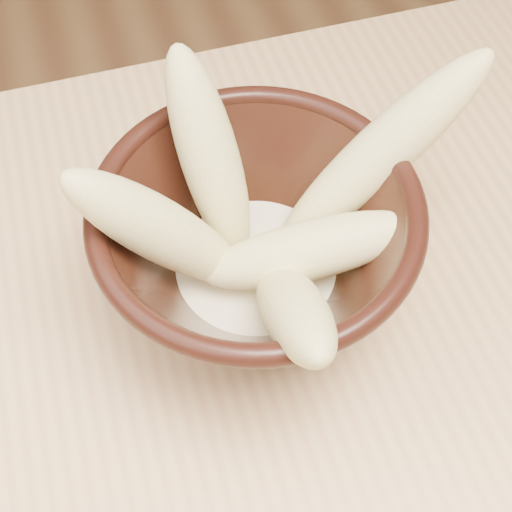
# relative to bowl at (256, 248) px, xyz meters

# --- Properties ---
(bowl) EXTENTS (0.19, 0.19, 0.10)m
(bowl) POSITION_rel_bowl_xyz_m (0.00, 0.00, 0.00)
(bowl) COLOR black
(bowl) RESTS_ON table
(milk_puddle) EXTENTS (0.11, 0.11, 0.01)m
(milk_puddle) POSITION_rel_bowl_xyz_m (0.00, -0.00, -0.03)
(milk_puddle) COLOR beige
(milk_puddle) RESTS_ON bowl
(banana_upright) EXTENTS (0.05, 0.10, 0.13)m
(banana_upright) POSITION_rel_bowl_xyz_m (-0.01, 0.05, 0.04)
(banana_upright) COLOR #C7BD76
(banana_upright) RESTS_ON bowl
(banana_left) EXTENTS (0.12, 0.06, 0.13)m
(banana_left) POSITION_rel_bowl_xyz_m (-0.05, 0.00, 0.03)
(banana_left) COLOR #C7BD76
(banana_left) RESTS_ON bowl
(banana_right) EXTENTS (0.15, 0.06, 0.14)m
(banana_right) POSITION_rel_bowl_xyz_m (0.08, 0.02, 0.03)
(banana_right) COLOR #C7BD76
(banana_right) RESTS_ON bowl
(banana_across) EXTENTS (0.14, 0.05, 0.06)m
(banana_across) POSITION_rel_bowl_xyz_m (0.03, -0.02, 0.01)
(banana_across) COLOR #C7BD76
(banana_across) RESTS_ON bowl
(banana_front) EXTENTS (0.05, 0.12, 0.11)m
(banana_front) POSITION_rel_bowl_xyz_m (0.00, -0.06, 0.02)
(banana_front) COLOR #C7BD76
(banana_front) RESTS_ON bowl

